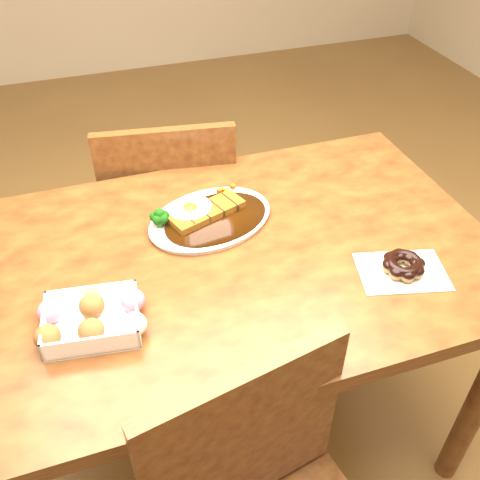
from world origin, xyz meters
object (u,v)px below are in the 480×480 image
object	(u,v)px
table	(241,281)
donut_box	(92,319)
katsu_curry_plate	(208,216)
pon_de_ring	(403,266)
chair_far	(171,216)

from	to	relation	value
table	donut_box	distance (m)	0.40
table	katsu_curry_plate	world-z (taller)	katsu_curry_plate
table	pon_de_ring	size ratio (longest dim) A/B	5.42
katsu_curry_plate	donut_box	bearing A→B (deg)	-140.20
chair_far	donut_box	xyz separation A→B (m)	(-0.29, -0.66, 0.30)
table	donut_box	xyz separation A→B (m)	(-0.35, -0.13, 0.13)
katsu_curry_plate	pon_de_ring	world-z (taller)	katsu_curry_plate
katsu_curry_plate	donut_box	xyz separation A→B (m)	(-0.31, -0.26, 0.01)
table	katsu_curry_plate	distance (m)	0.18
chair_far	pon_de_ring	xyz separation A→B (m)	(0.39, -0.72, 0.29)
chair_far	pon_de_ring	size ratio (longest dim) A/B	3.93
table	donut_box	size ratio (longest dim) A/B	5.40
donut_box	katsu_curry_plate	bearing A→B (deg)	39.80
chair_far	katsu_curry_plate	distance (m)	0.50
katsu_curry_plate	pon_de_ring	xyz separation A→B (m)	(0.36, -0.31, 0.00)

